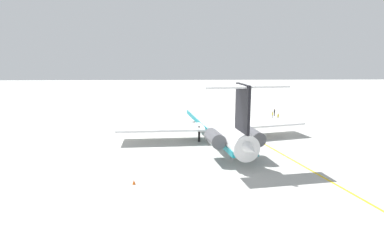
{
  "coord_description": "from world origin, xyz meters",
  "views": [
    {
      "loc": [
        -53.98,
        11.52,
        15.74
      ],
      "look_at": [
        5.92,
        9.64,
        2.73
      ],
      "focal_mm": 31.15,
      "sensor_mm": 36.0,
      "label": 1
    }
  ],
  "objects_px": {
    "ground_crew_near_nose": "(272,114)",
    "ground_crew_portside": "(278,116)",
    "safety_cone_wingtip": "(249,115)",
    "ground_crew_near_tail": "(274,112)",
    "safety_cone_nose": "(134,182)",
    "main_jetliner": "(215,124)"
  },
  "relations": [
    {
      "from": "main_jetliner",
      "to": "ground_crew_near_tail",
      "type": "bearing_deg",
      "value": -45.63
    },
    {
      "from": "ground_crew_portside",
      "to": "safety_cone_nose",
      "type": "relative_size",
      "value": 3.06
    },
    {
      "from": "ground_crew_near_nose",
      "to": "safety_cone_nose",
      "type": "bearing_deg",
      "value": 78.41
    },
    {
      "from": "safety_cone_nose",
      "to": "ground_crew_near_nose",
      "type": "bearing_deg",
      "value": -34.5
    },
    {
      "from": "ground_crew_near_tail",
      "to": "ground_crew_portside",
      "type": "xyz_separation_m",
      "value": [
        -5.54,
        0.65,
        -0.09
      ]
    },
    {
      "from": "ground_crew_near_nose",
      "to": "ground_crew_portside",
      "type": "height_order",
      "value": "ground_crew_near_nose"
    },
    {
      "from": "ground_crew_near_nose",
      "to": "ground_crew_portside",
      "type": "relative_size",
      "value": 1.05
    },
    {
      "from": "ground_crew_near_nose",
      "to": "safety_cone_nose",
      "type": "relative_size",
      "value": 3.2
    },
    {
      "from": "ground_crew_near_tail",
      "to": "ground_crew_portside",
      "type": "relative_size",
      "value": 1.08
    },
    {
      "from": "main_jetliner",
      "to": "safety_cone_wingtip",
      "type": "relative_size",
      "value": 72.48
    },
    {
      "from": "ground_crew_near_tail",
      "to": "safety_cone_nose",
      "type": "distance_m",
      "value": 53.17
    },
    {
      "from": "main_jetliner",
      "to": "ground_crew_near_tail",
      "type": "relative_size",
      "value": 21.82
    },
    {
      "from": "ground_crew_near_nose",
      "to": "safety_cone_wingtip",
      "type": "relative_size",
      "value": 3.2
    },
    {
      "from": "main_jetliner",
      "to": "ground_crew_near_nose",
      "type": "bearing_deg",
      "value": -47.47
    },
    {
      "from": "ground_crew_near_nose",
      "to": "safety_cone_wingtip",
      "type": "xyz_separation_m",
      "value": [
        3.83,
        4.87,
        -0.84
      ]
    },
    {
      "from": "ground_crew_near_nose",
      "to": "ground_crew_near_tail",
      "type": "bearing_deg",
      "value": -90.29
    },
    {
      "from": "ground_crew_portside",
      "to": "safety_cone_wingtip",
      "type": "bearing_deg",
      "value": 23.35
    },
    {
      "from": "ground_crew_near_nose",
      "to": "safety_cone_nose",
      "type": "height_order",
      "value": "ground_crew_near_nose"
    },
    {
      "from": "safety_cone_nose",
      "to": "ground_crew_near_tail",
      "type": "bearing_deg",
      "value": -33.72
    },
    {
      "from": "ground_crew_near_nose",
      "to": "ground_crew_portside",
      "type": "xyz_separation_m",
      "value": [
        -2.14,
        -0.8,
        -0.05
      ]
    },
    {
      "from": "safety_cone_nose",
      "to": "main_jetliner",
      "type": "bearing_deg",
      "value": -30.51
    },
    {
      "from": "ground_crew_near_tail",
      "to": "safety_cone_wingtip",
      "type": "relative_size",
      "value": 3.32
    }
  ]
}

